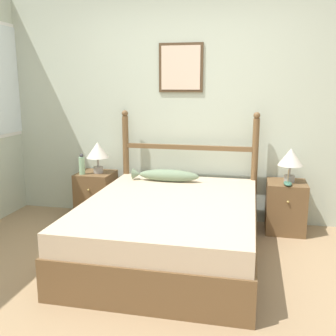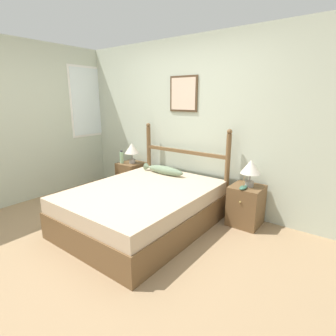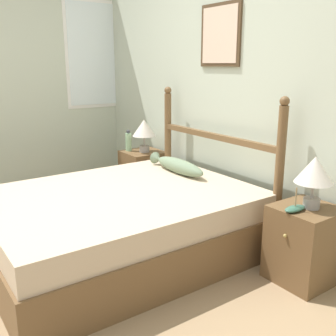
% 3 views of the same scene
% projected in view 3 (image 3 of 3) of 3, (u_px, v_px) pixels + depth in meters
% --- Properties ---
extents(ground_plane, '(16.00, 16.00, 0.00)m').
position_uv_depth(ground_plane, '(47.00, 273.00, 2.88)').
color(ground_plane, '#9E7F5B').
extents(wall_back, '(6.40, 0.08, 2.55)m').
position_uv_depth(wall_back, '(227.00, 88.00, 3.51)').
color(wall_back, beige).
rests_on(wall_back, ground_plane).
extents(bed, '(1.53, 2.00, 0.53)m').
position_uv_depth(bed, '(121.00, 224.00, 3.11)').
color(bed, brown).
rests_on(bed, ground_plane).
extents(headboard, '(1.54, 0.07, 1.26)m').
position_uv_depth(headboard, '(214.00, 155.00, 3.53)').
color(headboard, brown).
rests_on(headboard, ground_plane).
extents(nightstand_left, '(0.40, 0.44, 0.54)m').
position_uv_depth(nightstand_left, '(143.00, 175.00, 4.43)').
color(nightstand_left, brown).
rests_on(nightstand_left, ground_plane).
extents(nightstand_right, '(0.40, 0.44, 0.54)m').
position_uv_depth(nightstand_right, '(304.00, 244.00, 2.73)').
color(nightstand_right, brown).
rests_on(nightstand_right, ground_plane).
extents(table_lamp_left, '(0.26, 0.26, 0.36)m').
position_uv_depth(table_lamp_left, '(144.00, 129.00, 4.27)').
color(table_lamp_left, gray).
rests_on(table_lamp_left, nightstand_left).
extents(table_lamp_right, '(0.26, 0.26, 0.36)m').
position_uv_depth(table_lamp_right, '(314.00, 172.00, 2.59)').
color(table_lamp_right, gray).
rests_on(table_lamp_right, nightstand_right).
extents(bottle, '(0.07, 0.07, 0.24)m').
position_uv_depth(bottle, '(129.00, 141.00, 4.36)').
color(bottle, '#99C699').
rests_on(bottle, nightstand_left).
extents(model_boat, '(0.08, 0.18, 0.16)m').
position_uv_depth(model_boat, '(295.00, 208.00, 2.59)').
color(model_boat, '#386651').
rests_on(model_boat, nightstand_right).
extents(fish_pillow, '(0.73, 0.14, 0.13)m').
position_uv_depth(fish_pillow, '(177.00, 166.00, 3.56)').
color(fish_pillow, gray).
rests_on(fish_pillow, bed).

